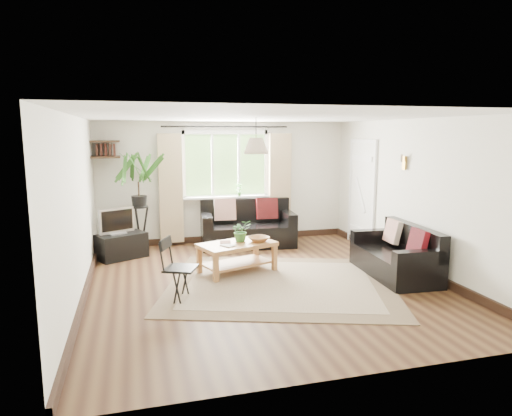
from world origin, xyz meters
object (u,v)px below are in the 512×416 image
object	(u,v)px
tv_stand	(122,246)
folding_chair	(181,269)
sofa_back	(248,224)
palm_stand	(139,202)
coffee_table	(237,258)
sofa_right	(395,252)

from	to	relation	value
tv_stand	folding_chair	distance (m)	2.46
sofa_back	palm_stand	world-z (taller)	palm_stand
coffee_table	palm_stand	xyz separation A→B (m)	(-1.44, 1.74, 0.68)
folding_chair	tv_stand	bearing A→B (deg)	42.84
tv_stand	palm_stand	bearing A→B (deg)	23.34
sofa_back	sofa_right	distance (m)	2.99
coffee_table	folding_chair	size ratio (longest dim) A/B	1.41
sofa_back	folding_chair	bearing A→B (deg)	-115.53
folding_chair	sofa_right	bearing A→B (deg)	-62.86
sofa_right	tv_stand	distance (m)	4.60
tv_stand	folding_chair	size ratio (longest dim) A/B	0.99
coffee_table	tv_stand	world-z (taller)	coffee_table
coffee_table	tv_stand	distance (m)	2.22
folding_chair	coffee_table	bearing A→B (deg)	-21.03
tv_stand	coffee_table	bearing A→B (deg)	-63.92
sofa_back	tv_stand	world-z (taller)	sofa_back
sofa_right	palm_stand	bearing A→B (deg)	-120.70
sofa_right	folding_chair	size ratio (longest dim) A/B	1.91
coffee_table	sofa_right	bearing A→B (deg)	-19.06
sofa_back	folding_chair	size ratio (longest dim) A/B	2.16
tv_stand	folding_chair	bearing A→B (deg)	-97.99
sofa_back	folding_chair	distance (m)	3.06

